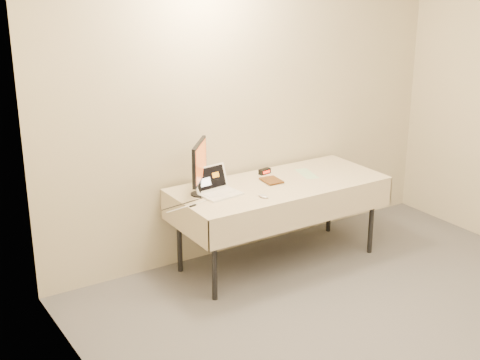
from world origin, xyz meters
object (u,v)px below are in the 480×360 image
table (279,190)px  book (264,172)px  monitor (199,164)px  laptop (217,187)px

table → book: 0.21m
monitor → book: 0.63m
laptop → monitor: size_ratio=0.78×
laptop → table: bearing=-12.5°
table → monitor: bearing=171.4°
book → table: bearing=-28.3°
book → monitor: bearing=-177.7°
table → book: size_ratio=9.45×
table → laptop: 0.60m
monitor → laptop: bearing=-69.3°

